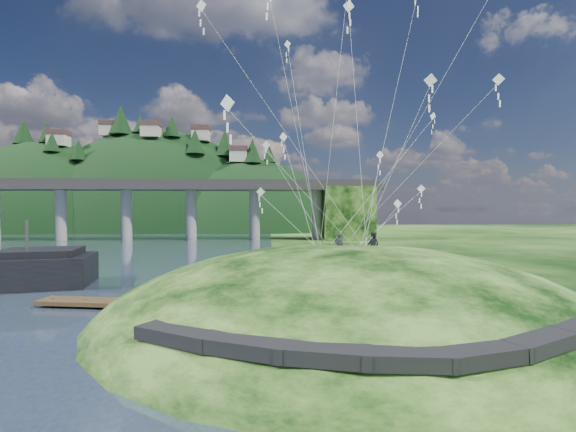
{
  "coord_description": "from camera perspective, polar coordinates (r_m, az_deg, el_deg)",
  "views": [
    {
      "loc": [
        2.42,
        -25.08,
        7.54
      ],
      "look_at": [
        4.0,
        6.0,
        7.0
      ],
      "focal_mm": 24.0,
      "sensor_mm": 36.0,
      "label": 1
    }
  ],
  "objects": [
    {
      "name": "kite_swarm",
      "position": [
        30.8,
        8.59,
        18.23
      ],
      "size": [
        20.88,
        17.14,
        19.01
      ],
      "color": "white",
      "rests_on": "ground"
    },
    {
      "name": "grass_hill",
      "position": [
        29.09,
        8.69,
        -17.13
      ],
      "size": [
        36.0,
        32.0,
        13.0
      ],
      "color": "black",
      "rests_on": "ground"
    },
    {
      "name": "bridge",
      "position": [
        99.45,
        -19.8,
        2.19
      ],
      "size": [
        160.0,
        11.0,
        15.0
      ],
      "color": "#2D2B2B",
      "rests_on": "ground"
    },
    {
      "name": "footpath",
      "position": [
        17.04,
        15.2,
        -17.72
      ],
      "size": [
        22.29,
        5.84,
        0.83
      ],
      "color": "black",
      "rests_on": "ground"
    },
    {
      "name": "kite_flyers",
      "position": [
        28.2,
        11.42,
        -2.31
      ],
      "size": [
        3.46,
        1.2,
        1.98
      ],
      "color": "#23252F",
      "rests_on": "ground"
    },
    {
      "name": "ground",
      "position": [
        26.3,
        -8.38,
        -15.68
      ],
      "size": [
        320.0,
        320.0,
        0.0
      ],
      "primitive_type": "plane",
      "color": "black",
      "rests_on": "ground"
    },
    {
      "name": "wooden_dock",
      "position": [
        32.82,
        -23.8,
        -11.66
      ],
      "size": [
        12.73,
        3.87,
        0.9
      ],
      "color": "#3D2B19",
      "rests_on": "ground"
    },
    {
      "name": "far_ridge",
      "position": [
        154.99,
        -20.23,
        -4.61
      ],
      "size": [
        153.0,
        70.0,
        94.5
      ],
      "color": "black",
      "rests_on": "ground"
    }
  ]
}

